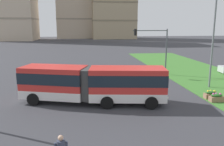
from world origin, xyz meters
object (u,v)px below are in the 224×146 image
flower_planter_3 (216,97)px  streetlight_median (213,36)px  flower_planter_4 (211,94)px  traffic_light_far_right (155,43)px  articulated_bus (93,83)px

flower_planter_3 → streetlight_median: 6.89m
flower_planter_3 → flower_planter_4: bearing=90.0°
traffic_light_far_right → streetlight_median: 7.72m
flower_planter_3 → flower_planter_4: size_ratio=1.00×
flower_planter_4 → streetlight_median: 6.35m
articulated_bus → flower_planter_4: (10.20, -0.34, -1.23)m
flower_planter_3 → traffic_light_far_right: size_ratio=0.19×
articulated_bus → flower_planter_3: 10.35m
traffic_light_far_right → streetlight_median: streetlight_median is taller
flower_planter_4 → streetlight_median: size_ratio=0.11×
articulated_bus → flower_planter_3: bearing=-6.8°
articulated_bus → streetlight_median: streetlight_median is taller
flower_planter_3 → traffic_light_far_right: traffic_light_far_right is taller
articulated_bus → traffic_light_far_right: bearing=49.9°
articulated_bus → flower_planter_4: articulated_bus is taller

